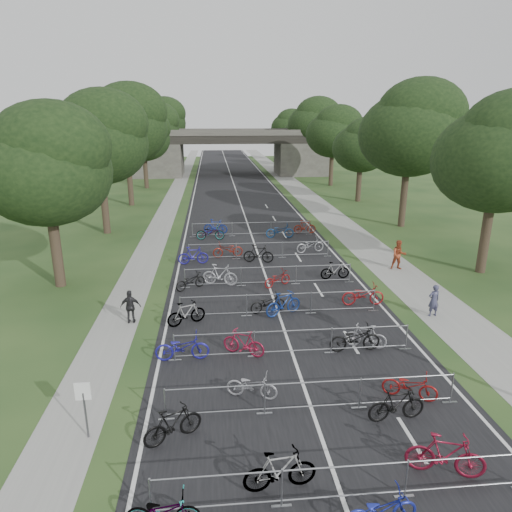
{
  "coord_description": "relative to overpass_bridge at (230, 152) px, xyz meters",
  "views": [
    {
      "loc": [
        -2.98,
        -8.63,
        9.02
      ],
      "look_at": [
        -0.52,
        16.98,
        1.1
      ],
      "focal_mm": 32.0,
      "sensor_mm": 36.0,
      "label": 1
    }
  ],
  "objects": [
    {
      "name": "tree_left_3",
      "position": [
        -11.39,
        -13.07,
        2.96
      ],
      "size": [
        6.72,
        6.72,
        10.25
      ],
      "color": "#33261C",
      "rests_on": "ground"
    },
    {
      "name": "tree_right_0",
      "position": [
        13.11,
        -49.07,
        3.39
      ],
      "size": [
        7.17,
        7.17,
        10.93
      ],
      "color": "#33261C",
      "rests_on": "ground"
    },
    {
      "name": "bike_11",
      "position": [
        3.03,
        -57.51,
        -3.03
      ],
      "size": [
        1.73,
        1.0,
        1.0
      ],
      "primitive_type": "imported",
      "rotation": [
        0.0,
        0.0,
        4.37
      ],
      "color": "#A6A5AC",
      "rests_on": "ground"
    },
    {
      "name": "bike_7",
      "position": [
        3.35,
        -61.03,
        -3.06
      ],
      "size": [
        1.88,
        1.33,
        0.94
      ],
      "primitive_type": "imported",
      "rotation": [
        0.0,
        0.0,
        1.13
      ],
      "color": "maroon",
      "rests_on": "ground"
    },
    {
      "name": "bike_20",
      "position": [
        -4.3,
        -45.85,
        -2.96
      ],
      "size": [
        1.95,
        0.68,
        1.15
      ],
      "primitive_type": "imported",
      "rotation": [
        0.0,
        0.0,
        1.64
      ],
      "color": "navy",
      "rests_on": "ground"
    },
    {
      "name": "barrier_row_0",
      "position": [
        0.0,
        -65.0,
        -2.99
      ],
      "size": [
        9.7,
        0.08,
        1.1
      ],
      "color": "gray",
      "rests_on": "ground"
    },
    {
      "name": "bike_2",
      "position": [
        0.62,
        -65.76,
        -3.07
      ],
      "size": [
        1.83,
        0.81,
        0.93
      ],
      "primitive_type": "imported",
      "rotation": [
        0.0,
        0.0,
        1.68
      ],
      "color": "#1B2597",
      "rests_on": "ground"
    },
    {
      "name": "barrier_row_3",
      "position": [
        0.0,
        -54.0,
        -2.99
      ],
      "size": [
        9.7,
        0.08,
        1.1
      ],
      "color": "gray",
      "rests_on": "ground"
    },
    {
      "name": "barrier_row_6",
      "position": [
        0.0,
        -39.0,
        -2.99
      ],
      "size": [
        9.7,
        0.08,
        1.1
      ],
      "color": "gray",
      "rests_on": "ground"
    },
    {
      "name": "tree_right_4",
      "position": [
        13.11,
        -1.07,
        4.37
      ],
      "size": [
        8.18,
        8.18,
        12.47
      ],
      "color": "#33261C",
      "rests_on": "ground"
    },
    {
      "name": "bike_0",
      "position": [
        -4.3,
        -65.3,
        -3.08
      ],
      "size": [
        1.74,
        0.69,
        0.9
      ],
      "primitive_type": "imported",
      "rotation": [
        0.0,
        0.0,
        1.52
      ],
      "color": "gray",
      "rests_on": "ground"
    },
    {
      "name": "bike_19",
      "position": [
        3.92,
        -49.39,
        -3.02
      ],
      "size": [
        1.75,
        0.63,
        1.03
      ],
      "primitive_type": "imported",
      "rotation": [
        0.0,
        0.0,
        1.65
      ],
      "color": "gray",
      "rests_on": "ground"
    },
    {
      "name": "overpass_bridge",
      "position": [
        0.0,
        0.0,
        0.0
      ],
      "size": [
        31.0,
        8.0,
        7.05
      ],
      "color": "#45433D",
      "rests_on": "ground"
    },
    {
      "name": "tree_right_2",
      "position": [
        13.11,
        -25.07,
        2.41
      ],
      "size": [
        6.16,
        6.16,
        9.39
      ],
      "color": "#33261C",
      "rests_on": "ground"
    },
    {
      "name": "bike_12",
      "position": [
        -4.3,
        -54.65,
        -2.99
      ],
      "size": [
        1.86,
        1.22,
        1.09
      ],
      "primitive_type": "imported",
      "rotation": [
        0.0,
        0.0,
        2.0
      ],
      "color": "gray",
      "rests_on": "ground"
    },
    {
      "name": "tree_right_3",
      "position": [
        13.11,
        -13.07,
        3.39
      ],
      "size": [
        7.17,
        7.17,
        10.93
      ],
      "color": "#33261C",
      "rests_on": "ground"
    },
    {
      "name": "sidewalk_right",
      "position": [
        8.0,
        -15.0,
        -3.53
      ],
      "size": [
        3.0,
        140.0,
        0.01
      ],
      "primitive_type": "cube",
      "color": "gray",
      "rests_on": "ground"
    },
    {
      "name": "tree_right_5",
      "position": [
        13.11,
        10.93,
        2.41
      ],
      "size": [
        6.16,
        6.16,
        9.39
      ],
      "color": "#33261C",
      "rests_on": "ground"
    },
    {
      "name": "bike_27",
      "position": [
        4.3,
        -38.69,
        -3.0
      ],
      "size": [
        1.8,
        0.58,
        1.07
      ],
      "primitive_type": "imported",
      "rotation": [
        0.0,
        0.0,
        1.53
      ],
      "color": "maroon",
      "rests_on": "ground"
    },
    {
      "name": "tree_left_6",
      "position": [
        -11.39,
        22.93,
        2.96
      ],
      "size": [
        6.72,
        6.72,
        10.25
      ],
      "color": "#33261C",
      "rests_on": "ground"
    },
    {
      "name": "pedestrian_c",
      "position": [
        -6.8,
        -54.22,
        -2.76
      ],
      "size": [
        0.92,
        0.4,
        1.56
      ],
      "primitive_type": "imported",
      "rotation": [
        0.0,
        0.0,
        3.17
      ],
      "color": "black",
      "rests_on": "ground"
    },
    {
      "name": "bike_17",
      "position": [
        -2.69,
        -49.76,
        -2.93
      ],
      "size": [
        2.07,
        1.12,
        1.2
      ],
      "primitive_type": "imported",
      "rotation": [
        0.0,
        0.0,
        1.28
      ],
      "color": "#B0B0B8",
      "rests_on": "ground"
    },
    {
      "name": "bike_18",
      "position": [
        0.44,
        -50.26,
        -3.08
      ],
      "size": [
        1.8,
        1.38,
        0.91
      ],
      "primitive_type": "imported",
      "rotation": [
        0.0,
        0.0,
        2.09
      ],
      "color": "maroon",
      "rests_on": "ground"
    },
    {
      "name": "bike_1",
      "position": [
        -1.5,
        -64.46,
        -2.97
      ],
      "size": [
        1.93,
        0.73,
        1.14
      ],
      "primitive_type": "imported",
      "rotation": [
        0.0,
        0.0,
        1.68
      ],
      "color": "gray",
      "rests_on": "ground"
    },
    {
      "name": "sidewalk_left",
      "position": [
        -7.5,
        -15.0,
        -3.53
      ],
      "size": [
        2.0,
        140.0,
        0.01
      ],
      "primitive_type": "cube",
      "color": "gray",
      "rests_on": "ground"
    },
    {
      "name": "bike_3",
      "position": [
        2.85,
        -64.39,
        -2.93
      ],
      "size": [
        2.09,
        1.19,
        1.21
      ],
      "primitive_type": "imported",
      "rotation": [
        0.0,
        0.0,
        1.24
      ],
      "color": "maroon",
      "rests_on": "ground"
    },
    {
      "name": "bike_25",
      "position": [
        -2.81,
        -38.08,
        -2.95
      ],
      "size": [
        2.01,
        0.99,
        1.17
      ],
      "primitive_type": "imported",
      "rotation": [
        0.0,
        0.0,
        1.33
      ],
      "color": "navy",
      "rests_on": "ground"
    },
    {
      "name": "tree_left_0",
      "position": [
        -11.39,
        -49.07,
        2.96
      ],
      "size": [
        6.72,
        6.72,
        10.25
      ],
      "color": "#33261C",
      "rests_on": "ground"
    },
    {
      "name": "barrier_row_4",
      "position": [
        0.0,
        -50.0,
        -2.99
      ],
      "size": [
        9.7,
        0.08,
        1.1
      ],
      "color": "gray",
      "rests_on": "ground"
    },
    {
      "name": "bike_4",
      "position": [
        -4.3,
        -62.38,
        -2.99
      ],
      "size": [
        1.84,
        1.3,
        1.09
      ],
      "primitive_type": "imported",
      "rotation": [
        0.0,
        0.0,
        2.06
      ],
      "color": "black",
      "rests_on": "ground"
    },
    {
      "name": "pedestrian_a",
      "position": [
        7.17,
        -54.82,
        -2.76
      ],
      "size": [
        0.61,
        0.45,
        1.55
      ],
      "primitive_type": "imported",
      "rotation": [
        0.0,
        0.0,
        3.29
      ],
      "color": "#383855",
      "rests_on": "ground"
    },
    {
      "name": "park_sign",
      "position": [
        -6.8,
        -62.0,
        -2.27
      ],
      "size": [
        0.45,
        0.06,
        1.83
      ],
      "color": "#4C4C51",
      "rests_on": "ground"
    },
    {
      "name": "tree_left_5",
      "position": [
        -11.39,
        10.93,
        4.58
      ],
      "size": [
        8.4,
        8.4,
        12.81
      ],
      "color": "#33261C",
      "rests_on": "ground"
    },
    {
      "name": "tree_left_4",
      "position": [
        -11.39,
        -1.07,
        3.77
      ],
      "size": [
        7.56,
        7.56,
        11.53
      ],
      "color": "#33261C",
      "rests_on": "ground"
    },
    {
      "name": "bike_15",
      "position": [
        4.3,
        -53.25,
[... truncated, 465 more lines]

